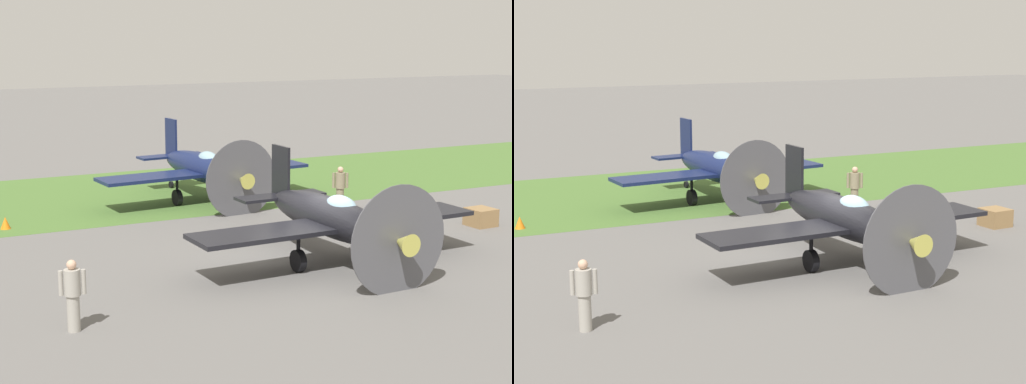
% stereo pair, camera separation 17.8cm
% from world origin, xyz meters
% --- Properties ---
extents(ground_plane, '(160.00, 160.00, 0.00)m').
position_xyz_m(ground_plane, '(0.00, 0.00, 0.00)').
color(ground_plane, '#605E5B').
extents(grass_verge, '(120.00, 11.00, 0.01)m').
position_xyz_m(grass_verge, '(0.00, -12.49, 0.00)').
color(grass_verge, '#476B2D').
rests_on(grass_verge, ground).
extents(airplane_lead, '(9.31, 7.38, 3.33)m').
position_xyz_m(airplane_lead, '(-0.76, 0.53, 1.39)').
color(airplane_lead, black).
rests_on(airplane_lead, ground).
extents(airplane_wingman, '(9.15, 7.25, 3.25)m').
position_xyz_m(airplane_wingman, '(-0.79, -9.74, 1.36)').
color(airplane_wingman, '#141E47').
rests_on(airplane_wingman, ground).
extents(ground_crew_chief, '(0.62, 0.38, 1.73)m').
position_xyz_m(ground_crew_chief, '(7.67, 2.85, 0.91)').
color(ground_crew_chief, '#9E998E').
rests_on(ground_crew_chief, ground).
extents(ground_crew_mechanic, '(0.58, 0.38, 1.73)m').
position_xyz_m(ground_crew_mechanic, '(-4.86, -5.67, 0.91)').
color(ground_crew_mechanic, '#847A5B').
rests_on(ground_crew_mechanic, ground).
extents(supply_crate, '(0.94, 0.94, 0.64)m').
position_xyz_m(supply_crate, '(-8.05, -1.24, 0.32)').
color(supply_crate, olive).
rests_on(supply_crate, ground).
extents(runway_marker_cone, '(0.36, 0.36, 0.44)m').
position_xyz_m(runway_marker_cone, '(7.42, -8.22, 0.22)').
color(runway_marker_cone, orange).
rests_on(runway_marker_cone, ground).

